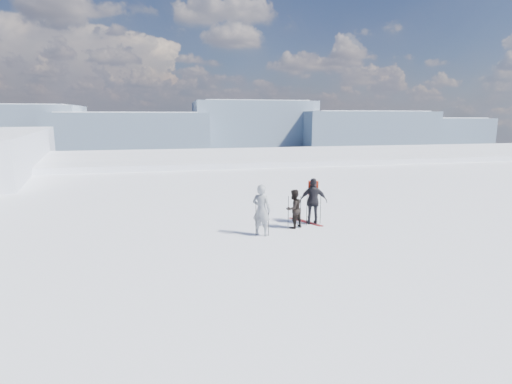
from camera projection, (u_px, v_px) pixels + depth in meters
lake_basin at (219, 222)px, 41.41m from camera, size 820.00×820.00×71.62m
far_mountain_range at (196, 127)px, 454.99m from camera, size 770.00×110.00×53.00m
skier_grey at (261, 210)px, 14.34m from camera, size 0.82×0.77×1.88m
skier_dark at (294, 209)px, 15.32m from camera, size 0.92×0.85×1.51m
skier_pack at (313, 201)px, 15.85m from camera, size 1.17×0.75×1.86m
backpack at (314, 170)px, 15.87m from camera, size 0.44×0.33×0.56m
ski_poles at (291, 214)px, 15.10m from camera, size 2.92×1.14×1.31m
skis_loose at (306, 222)px, 16.30m from camera, size 0.95×1.59×0.03m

